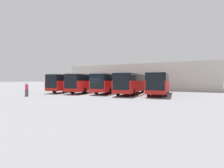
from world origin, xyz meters
name	(u,v)px	position (x,y,z in m)	size (l,w,h in m)	color
ground_plane	(91,96)	(0.00, 0.00, 0.00)	(600.00, 600.00, 0.00)	gray
bus_0	(159,83)	(-8.24, -6.15, 1.81)	(4.02, 12.01, 3.23)	red
curb_divider_0	(143,94)	(-6.18, -4.41, 0.07)	(0.24, 5.36, 0.15)	#9E9E99
bus_1	(132,83)	(-4.12, -5.30, 1.81)	(4.02, 12.01, 3.23)	red
curb_divider_1	(115,94)	(-2.06, -3.56, 0.07)	(0.24, 5.36, 0.15)	#9E9E99
bus_2	(111,82)	(0.00, -6.13, 1.81)	(4.02, 12.01, 3.23)	red
curb_divider_2	(96,93)	(2.06, -4.38, 0.07)	(0.24, 5.36, 0.15)	#9E9E99
bus_3	(89,82)	(4.12, -5.35, 1.81)	(4.02, 12.01, 3.23)	red
curb_divider_3	(73,92)	(6.18, -3.61, 0.07)	(0.24, 5.36, 0.15)	#9E9E99
bus_4	(71,82)	(8.23, -5.48, 1.81)	(4.02, 12.01, 3.23)	red
pedestrian	(27,89)	(7.02, 5.01, 0.98)	(0.54, 0.54, 1.82)	brown
station_building	(141,77)	(0.00, -22.92, 2.99)	(34.85, 15.83, 5.92)	beige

